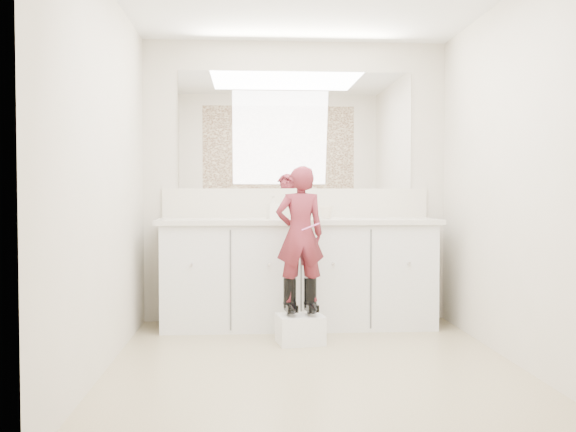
{
  "coord_description": "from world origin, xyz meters",
  "views": [
    {
      "loc": [
        -0.42,
        -4.02,
        1.1
      ],
      "look_at": [
        -0.12,
        0.61,
        0.93
      ],
      "focal_mm": 40.0,
      "sensor_mm": 36.0,
      "label": 1
    }
  ],
  "objects": [
    {
      "name": "dot_panel",
      "position": [
        0.0,
        -1.49,
        1.65
      ],
      "size": [
        2.0,
        0.01,
        1.2
      ],
      "primitive_type": "cube",
      "color": "#472819",
      "rests_on": "wall_front"
    },
    {
      "name": "soap_bottle",
      "position": [
        -0.21,
        1.23,
        0.98
      ],
      "size": [
        0.11,
        0.11,
        0.19
      ],
      "primitive_type": "imported",
      "rotation": [
        0.0,
        0.0,
        0.37
      ],
      "color": "white",
      "rests_on": "countertop"
    },
    {
      "name": "wall_right",
      "position": [
        1.3,
        0.0,
        1.2
      ],
      "size": [
        0.0,
        3.0,
        3.0
      ],
      "primitive_type": "plane",
      "rotation": [
        1.57,
        0.0,
        -1.57
      ],
      "color": "beige",
      "rests_on": "floor"
    },
    {
      "name": "mirror",
      "position": [
        0.0,
        1.49,
        1.64
      ],
      "size": [
        2.0,
        0.02,
        1.0
      ],
      "primitive_type": "cube",
      "color": "white",
      "rests_on": "wall_back"
    },
    {
      "name": "backsplash",
      "position": [
        0.0,
        1.49,
        1.02
      ],
      "size": [
        2.28,
        0.03,
        0.25
      ],
      "primitive_type": "cube",
      "color": "beige",
      "rests_on": "countertop"
    },
    {
      "name": "countertop",
      "position": [
        0.0,
        1.21,
        0.87
      ],
      "size": [
        2.28,
        0.58,
        0.04
      ],
      "primitive_type": "cube",
      "color": "beige",
      "rests_on": "vanity_cabinet"
    },
    {
      "name": "vanity_cabinet",
      "position": [
        0.0,
        1.23,
        0.42
      ],
      "size": [
        2.2,
        0.55,
        0.85
      ],
      "primitive_type": "cube",
      "color": "silver",
      "rests_on": "floor"
    },
    {
      "name": "wall_front",
      "position": [
        0.0,
        -1.5,
        1.2
      ],
      "size": [
        2.6,
        0.0,
        2.6
      ],
      "primitive_type": "plane",
      "rotation": [
        -1.57,
        0.0,
        0.0
      ],
      "color": "beige",
      "rests_on": "floor"
    },
    {
      "name": "faucet",
      "position": [
        0.0,
        1.38,
        0.94
      ],
      "size": [
        0.08,
        0.08,
        0.1
      ],
      "primitive_type": "cylinder",
      "color": "silver",
      "rests_on": "countertop"
    },
    {
      "name": "wall_back",
      "position": [
        0.0,
        1.5,
        1.2
      ],
      "size": [
        2.6,
        0.0,
        2.6
      ],
      "primitive_type": "plane",
      "rotation": [
        1.57,
        0.0,
        0.0
      ],
      "color": "beige",
      "rests_on": "floor"
    },
    {
      "name": "cup",
      "position": [
        0.24,
        1.29,
        0.94
      ],
      "size": [
        0.15,
        0.15,
        0.11
      ],
      "primitive_type": "imported",
      "rotation": [
        0.0,
        0.0,
        -0.41
      ],
      "color": "beige",
      "rests_on": "countertop"
    },
    {
      "name": "toothbrush",
      "position": [
        0.04,
        0.56,
        0.86
      ],
      "size": [
        0.14,
        0.03,
        0.06
      ],
      "primitive_type": "cylinder",
      "rotation": [
        0.0,
        1.22,
        0.15
      ],
      "color": "#D954A3",
      "rests_on": "toddler"
    },
    {
      "name": "toddler",
      "position": [
        -0.03,
        0.64,
        0.8
      ],
      "size": [
        0.39,
        0.29,
        0.99
      ],
      "primitive_type": "imported",
      "rotation": [
        0.0,
        0.0,
        3.29
      ],
      "color": "#A43246",
      "rests_on": "step_stool"
    },
    {
      "name": "boot_right",
      "position": [
        0.04,
        0.64,
        0.34
      ],
      "size": [
        0.13,
        0.19,
        0.27
      ],
      "primitive_type": null,
      "rotation": [
        0.0,
        0.0,
        0.15
      ],
      "color": "black",
      "rests_on": "step_stool"
    },
    {
      "name": "wall_left",
      "position": [
        -1.3,
        0.0,
        1.2
      ],
      "size": [
        0.0,
        3.0,
        3.0
      ],
      "primitive_type": "plane",
      "rotation": [
        1.57,
        0.0,
        1.57
      ],
      "color": "beige",
      "rests_on": "floor"
    },
    {
      "name": "step_stool",
      "position": [
        -0.03,
        0.62,
        0.1
      ],
      "size": [
        0.36,
        0.32,
        0.21
      ],
      "primitive_type": "cube",
      "rotation": [
        0.0,
        0.0,
        0.15
      ],
      "color": "white",
      "rests_on": "floor"
    },
    {
      "name": "boot_left",
      "position": [
        -0.11,
        0.64,
        0.34
      ],
      "size": [
        0.13,
        0.19,
        0.27
      ],
      "primitive_type": null,
      "rotation": [
        0.0,
        0.0,
        0.15
      ],
      "color": "black",
      "rests_on": "step_stool"
    },
    {
      "name": "floor",
      "position": [
        0.0,
        0.0,
        0.0
      ],
      "size": [
        3.0,
        3.0,
        0.0
      ],
      "primitive_type": "plane",
      "color": "#837756",
      "rests_on": "ground"
    }
  ]
}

